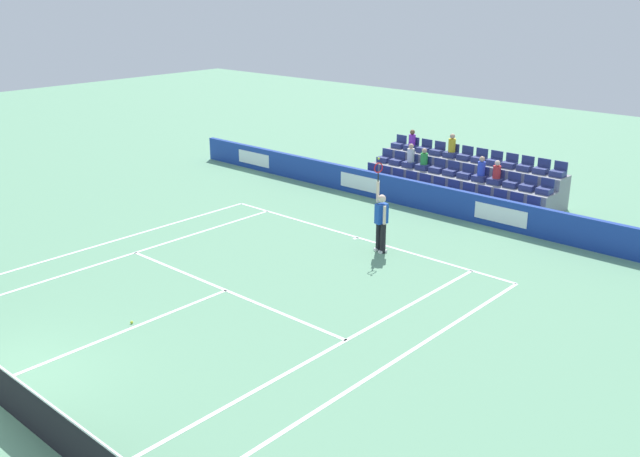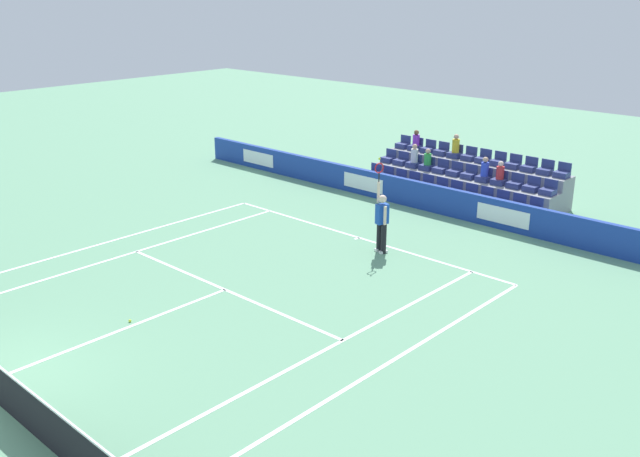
{
  "view_description": "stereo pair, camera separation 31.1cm",
  "coord_description": "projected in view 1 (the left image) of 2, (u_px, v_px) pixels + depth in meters",
  "views": [
    {
      "loc": [
        -13.15,
        4.55,
        7.59
      ],
      "look_at": [
        -0.64,
        -9.38,
        1.1
      ],
      "focal_mm": 39.59,
      "sensor_mm": 36.0,
      "label": 1
    },
    {
      "loc": [
        -13.38,
        4.34,
        7.59
      ],
      "look_at": [
        -0.64,
        -9.38,
        1.1
      ],
      "focal_mm": 39.59,
      "sensor_mm": 36.0,
      "label": 2
    }
  ],
  "objects": [
    {
      "name": "tennis_player",
      "position": [
        381.0,
        220.0,
        20.86
      ],
      "size": [
        0.51,
        0.42,
        2.85
      ],
      "color": "black",
      "rests_on": "ground"
    },
    {
      "name": "line_doubles_sideline_right",
      "position": [
        383.0,
        369.0,
        14.71
      ],
      "size": [
        0.1,
        11.89,
        0.01
      ],
      "primitive_type": "cube",
      "color": "white",
      "rests_on": "ground"
    },
    {
      "name": "line_singles_sideline_right",
      "position": [
        333.0,
        348.0,
        15.57
      ],
      "size": [
        0.1,
        11.89,
        0.01
      ],
      "primitive_type": "cube",
      "color": "white",
      "rests_on": "ground"
    },
    {
      "name": "line_baseline",
      "position": [
        358.0,
        237.0,
        22.35
      ],
      "size": [
        10.97,
        0.1,
        0.01
      ],
      "primitive_type": "cube",
      "color": "white",
      "rests_on": "ground"
    },
    {
      "name": "line_singles_sideline_left",
      "position": [
        122.0,
        257.0,
        20.77
      ],
      "size": [
        0.1,
        11.89,
        0.01
      ],
      "primitive_type": "cube",
      "color": "white",
      "rests_on": "ground"
    },
    {
      "name": "sponsor_barrier",
      "position": [
        427.0,
        197.0,
        24.9
      ],
      "size": [
        23.52,
        0.22,
        0.98
      ],
      "color": "#193899",
      "rests_on": "ground"
    },
    {
      "name": "line_centre_service",
      "position": [
        120.0,
        333.0,
        16.24
      ],
      "size": [
        0.1,
        6.4,
        0.01
      ],
      "primitive_type": "cube",
      "color": "white",
      "rests_on": "ground"
    },
    {
      "name": "stadium_stand",
      "position": [
        461.0,
        182.0,
        26.52
      ],
      "size": [
        7.44,
        2.85,
        2.17
      ],
      "color": "gray",
      "rests_on": "ground"
    },
    {
      "name": "line_centre_mark",
      "position": [
        356.0,
        238.0,
        22.28
      ],
      "size": [
        0.1,
        0.2,
        0.01
      ],
      "primitive_type": "cube",
      "color": "white",
      "rests_on": "ground"
    },
    {
      "name": "line_service",
      "position": [
        226.0,
        290.0,
        18.49
      ],
      "size": [
        8.23,
        0.1,
        0.01
      ],
      "primitive_type": "cube",
      "color": "white",
      "rests_on": "ground"
    },
    {
      "name": "loose_tennis_ball",
      "position": [
        132.0,
        322.0,
        16.67
      ],
      "size": [
        0.07,
        0.07,
        0.07
      ],
      "primitive_type": "sphere",
      "color": "#D1E533",
      "rests_on": "ground"
    },
    {
      "name": "line_doubles_sideline_left",
      "position": [
        97.0,
        246.0,
        21.63
      ],
      "size": [
        0.1,
        11.89,
        0.01
      ],
      "primitive_type": "cube",
      "color": "white",
      "rests_on": "ground"
    }
  ]
}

